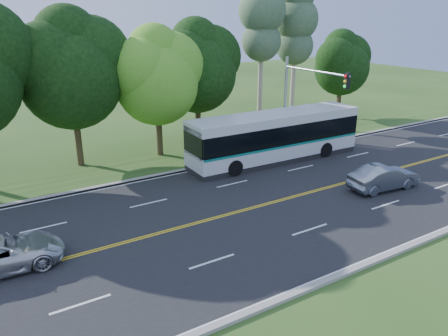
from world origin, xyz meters
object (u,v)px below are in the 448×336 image
sedan (384,177)px  suv (1,254)px  traffic_signal (303,93)px  transit_bus (275,137)px

sedan → suv: size_ratio=0.89×
traffic_signal → suv: (-20.11, -4.90, -3.96)m
suv → transit_bus: bearing=-72.2°
traffic_signal → sedan: (0.23, -7.26, -3.92)m
traffic_signal → suv: bearing=-166.3°
transit_bus → suv: transit_bus is taller
traffic_signal → transit_bus: 3.60m
sedan → suv: (-20.34, 2.36, -0.04)m
transit_bus → traffic_signal: bearing=-10.2°
traffic_signal → sedan: traffic_signal is taller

